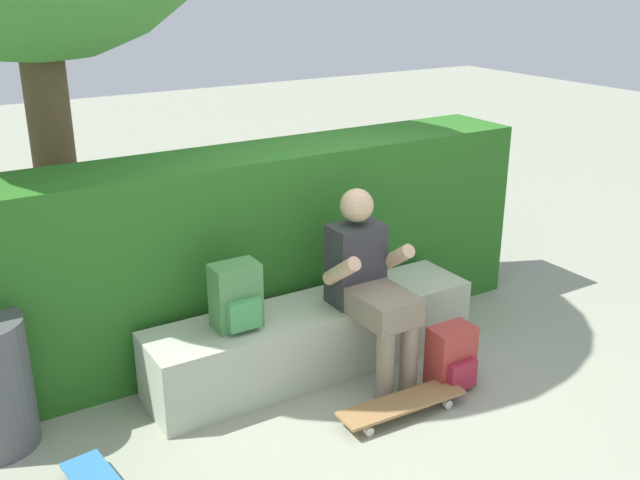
{
  "coord_description": "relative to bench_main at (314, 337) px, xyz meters",
  "views": [
    {
      "loc": [
        -2.18,
        -3.35,
        2.46
      ],
      "look_at": [
        0.14,
        0.43,
        0.82
      ],
      "focal_mm": 41.13,
      "sensor_mm": 36.0,
      "label": 1
    }
  ],
  "objects": [
    {
      "name": "bench_main",
      "position": [
        0.0,
        0.0,
        0.0
      ],
      "size": [
        2.21,
        0.49,
        0.45
      ],
      "color": "#ABB49B",
      "rests_on": "ground"
    },
    {
      "name": "backpack_on_bench",
      "position": [
        -0.54,
        -0.01,
        0.42
      ],
      "size": [
        0.28,
        0.23,
        0.4
      ],
      "color": "#51894C",
      "rests_on": "bench_main"
    },
    {
      "name": "ground_plane",
      "position": [
        0.0,
        -0.26,
        -0.23
      ],
      "size": [
        24.0,
        24.0,
        0.0
      ],
      "primitive_type": "plane",
      "color": "gray"
    },
    {
      "name": "hedge_row",
      "position": [
        -0.29,
        0.61,
        0.44
      ],
      "size": [
        4.45,
        0.61,
        1.34
      ],
      "color": "#28641E",
      "rests_on": "ground"
    },
    {
      "name": "skateboard_near_person",
      "position": [
        0.16,
        -0.73,
        -0.15
      ],
      "size": [
        0.81,
        0.23,
        0.09
      ],
      "color": "olive",
      "rests_on": "ground"
    },
    {
      "name": "backpack_on_ground",
      "position": [
        0.62,
        -0.62,
        -0.03
      ],
      "size": [
        0.28,
        0.23,
        0.4
      ],
      "color": "#B23833",
      "rests_on": "ground"
    },
    {
      "name": "person_skater",
      "position": [
        0.26,
        -0.22,
        0.42
      ],
      "size": [
        0.49,
        0.62,
        1.2
      ],
      "color": "#333338",
      "rests_on": "ground"
    }
  ]
}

